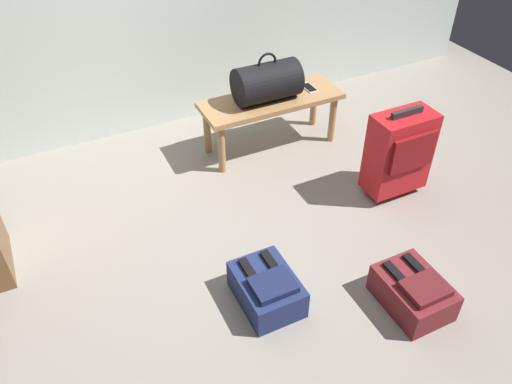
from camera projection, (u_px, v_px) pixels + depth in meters
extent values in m
plane|color=gray|center=(229.00, 257.00, 2.89)|extent=(6.60, 6.60, 0.00)
cube|color=#A87A4C|center=(271.00, 100.00, 3.53)|extent=(1.00, 0.36, 0.04)
cylinder|color=#A87A4C|center=(222.00, 149.00, 3.42)|extent=(0.05, 0.05, 0.36)
cylinder|color=#A87A4C|center=(332.00, 119.00, 3.72)|extent=(0.05, 0.05, 0.36)
cylinder|color=#A87A4C|center=(207.00, 130.00, 3.60)|extent=(0.05, 0.05, 0.36)
cylinder|color=#A87A4C|center=(314.00, 103.00, 3.90)|extent=(0.05, 0.05, 0.36)
cylinder|color=black|center=(267.00, 82.00, 3.43)|extent=(0.44, 0.26, 0.26)
torus|color=black|center=(267.00, 63.00, 3.34)|extent=(0.14, 0.02, 0.14)
cube|color=silver|center=(309.00, 88.00, 3.63)|extent=(0.07, 0.14, 0.01)
cube|color=black|center=(309.00, 87.00, 3.63)|extent=(0.06, 0.13, 0.00)
cube|color=red|center=(399.00, 152.00, 3.16)|extent=(0.39, 0.21, 0.52)
cube|color=maroon|center=(413.00, 153.00, 3.03)|extent=(0.31, 0.02, 0.24)
cube|color=#262628|center=(407.00, 112.00, 2.98)|extent=(0.22, 0.03, 0.04)
cylinder|color=black|center=(367.00, 187.00, 3.34)|extent=(0.02, 0.05, 0.05)
cylinder|color=black|center=(400.00, 176.00, 3.44)|extent=(0.02, 0.05, 0.05)
cube|color=maroon|center=(413.00, 293.00, 2.58)|extent=(0.28, 0.38, 0.17)
cube|color=#55181C|center=(426.00, 288.00, 2.47)|extent=(0.21, 0.17, 0.04)
cube|color=black|center=(398.00, 275.00, 2.55)|extent=(0.04, 0.19, 0.02)
cube|color=black|center=(417.00, 267.00, 2.59)|extent=(0.04, 0.19, 0.02)
cube|color=navy|center=(267.00, 289.00, 2.60)|extent=(0.28, 0.38, 0.17)
cube|color=#182045|center=(273.00, 285.00, 2.49)|extent=(0.21, 0.17, 0.04)
cube|color=black|center=(250.00, 272.00, 2.56)|extent=(0.04, 0.19, 0.02)
cube|color=black|center=(272.00, 264.00, 2.61)|extent=(0.04, 0.19, 0.02)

